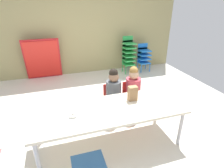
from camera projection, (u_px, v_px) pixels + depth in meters
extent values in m
cube|color=silver|center=(104.00, 120.00, 3.25)|extent=(5.71, 5.05, 0.02)
cube|color=#336BB2|center=(89.00, 165.00, 2.34)|extent=(0.43, 0.43, 0.00)
cube|color=orange|center=(52.00, 129.00, 3.00)|extent=(0.43, 0.43, 0.00)
cube|color=tan|center=(78.00, 27.00, 4.89)|extent=(5.71, 0.10, 2.59)
cube|color=beige|center=(110.00, 110.00, 2.49)|extent=(2.07, 0.78, 0.04)
cylinder|color=#B2B2B7|center=(38.00, 161.00, 2.06)|extent=(0.05, 0.05, 0.55)
cylinder|color=#B2B2B7|center=(180.00, 128.00, 2.59)|extent=(0.05, 0.05, 0.55)
cylinder|color=#B2B2B7|center=(40.00, 126.00, 2.63)|extent=(0.05, 0.05, 0.55)
cylinder|color=#B2B2B7|center=(157.00, 105.00, 3.16)|extent=(0.05, 0.05, 0.55)
cube|color=red|center=(114.00, 102.00, 3.20)|extent=(0.32, 0.30, 0.03)
cube|color=red|center=(111.00, 91.00, 3.26)|extent=(0.29, 0.02, 0.30)
cylinder|color=#4C5156|center=(114.00, 91.00, 3.11)|extent=(0.32, 0.32, 0.38)
sphere|color=#8C664C|center=(114.00, 77.00, 3.00)|extent=(0.17, 0.17, 0.17)
sphere|color=black|center=(114.00, 73.00, 2.98)|extent=(0.15, 0.15, 0.15)
cylinder|color=red|center=(108.00, 115.00, 3.11)|extent=(0.02, 0.02, 0.28)
cylinder|color=red|center=(123.00, 112.00, 3.18)|extent=(0.02, 0.02, 0.28)
cylinder|color=red|center=(104.00, 107.00, 3.33)|extent=(0.02, 0.02, 0.28)
cylinder|color=red|center=(119.00, 105.00, 3.41)|extent=(0.02, 0.02, 0.28)
cube|color=red|center=(133.00, 99.00, 3.30)|extent=(0.32, 0.30, 0.03)
cube|color=red|center=(130.00, 88.00, 3.36)|extent=(0.29, 0.02, 0.30)
cylinder|color=#BF3F4C|center=(133.00, 88.00, 3.20)|extent=(0.29, 0.29, 0.38)
sphere|color=tan|center=(134.00, 75.00, 3.10)|extent=(0.17, 0.17, 0.17)
sphere|color=olive|center=(134.00, 71.00, 3.08)|extent=(0.15, 0.15, 0.15)
cylinder|color=red|center=(128.00, 111.00, 3.21)|extent=(0.02, 0.02, 0.28)
cylinder|color=red|center=(142.00, 109.00, 3.28)|extent=(0.02, 0.02, 0.28)
cylinder|color=red|center=(123.00, 104.00, 3.43)|extent=(0.02, 0.02, 0.28)
cylinder|color=red|center=(136.00, 102.00, 3.51)|extent=(0.02, 0.02, 0.28)
cube|color=green|center=(129.00, 64.00, 5.28)|extent=(0.32, 0.30, 0.03)
cube|color=green|center=(127.00, 60.00, 5.36)|extent=(0.30, 0.02, 0.18)
cube|color=green|center=(129.00, 60.00, 5.23)|extent=(0.32, 0.30, 0.03)
cube|color=green|center=(127.00, 56.00, 5.31)|extent=(0.30, 0.02, 0.18)
cube|color=green|center=(129.00, 56.00, 5.18)|extent=(0.32, 0.30, 0.03)
cube|color=green|center=(127.00, 52.00, 5.26)|extent=(0.30, 0.02, 0.18)
cube|color=green|center=(129.00, 52.00, 5.13)|extent=(0.32, 0.30, 0.03)
cube|color=green|center=(127.00, 48.00, 5.21)|extent=(0.30, 0.02, 0.18)
cube|color=green|center=(129.00, 48.00, 5.08)|extent=(0.32, 0.30, 0.03)
cube|color=green|center=(128.00, 43.00, 5.16)|extent=(0.30, 0.02, 0.18)
cube|color=green|center=(130.00, 43.00, 5.03)|extent=(0.32, 0.30, 0.03)
cube|color=green|center=(128.00, 39.00, 5.11)|extent=(0.30, 0.02, 0.18)
cylinder|color=green|center=(126.00, 70.00, 5.18)|extent=(0.02, 0.02, 0.26)
cylinder|color=green|center=(135.00, 69.00, 5.26)|extent=(0.02, 0.02, 0.26)
cylinder|color=green|center=(123.00, 67.00, 5.41)|extent=(0.02, 0.02, 0.26)
cylinder|color=green|center=(131.00, 66.00, 5.49)|extent=(0.02, 0.02, 0.26)
cube|color=blue|center=(144.00, 62.00, 5.41)|extent=(0.32, 0.30, 0.03)
cube|color=blue|center=(142.00, 58.00, 5.50)|extent=(0.30, 0.02, 0.18)
cube|color=blue|center=(144.00, 59.00, 5.36)|extent=(0.32, 0.30, 0.03)
cube|color=blue|center=(142.00, 54.00, 5.45)|extent=(0.30, 0.02, 0.18)
cube|color=blue|center=(144.00, 55.00, 5.31)|extent=(0.32, 0.30, 0.03)
cube|color=blue|center=(142.00, 50.00, 5.40)|extent=(0.30, 0.02, 0.18)
cube|color=blue|center=(145.00, 51.00, 5.26)|extent=(0.32, 0.30, 0.03)
cube|color=blue|center=(143.00, 46.00, 5.35)|extent=(0.30, 0.02, 0.18)
cylinder|color=blue|center=(141.00, 68.00, 5.32)|extent=(0.02, 0.02, 0.26)
cylinder|color=blue|center=(150.00, 67.00, 5.39)|extent=(0.02, 0.02, 0.26)
cylinder|color=blue|center=(137.00, 66.00, 5.54)|extent=(0.02, 0.02, 0.26)
cylinder|color=blue|center=(146.00, 65.00, 5.62)|extent=(0.02, 0.02, 0.26)
cube|color=red|center=(43.00, 59.00, 4.76)|extent=(0.90, 0.28, 1.09)
cube|color=red|center=(43.00, 60.00, 4.73)|extent=(0.83, 0.23, 0.99)
cube|color=#9E754C|center=(133.00, 93.00, 2.66)|extent=(0.13, 0.09, 0.22)
cylinder|color=white|center=(73.00, 117.00, 2.31)|extent=(0.18, 0.18, 0.01)
cylinder|color=white|center=(91.00, 120.00, 2.25)|extent=(0.18, 0.18, 0.01)
torus|color=white|center=(73.00, 115.00, 2.30)|extent=(0.12, 0.12, 0.03)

